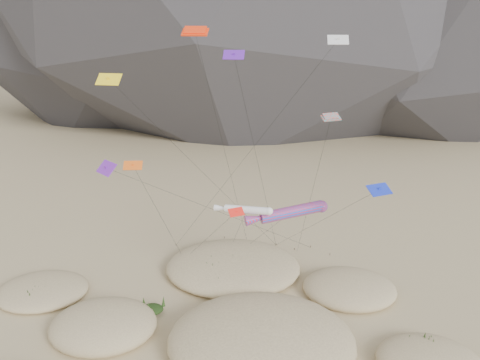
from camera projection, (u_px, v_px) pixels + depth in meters
name	position (u px, v px, depth m)	size (l,w,h in m)	color
dunes	(222.00, 335.00, 45.22)	(49.70, 38.13, 4.48)	#CCB789
dune_grass	(223.00, 333.00, 45.40)	(42.47, 28.71, 1.58)	black
kite_stakes	(249.00, 247.00, 63.88)	(20.93, 6.36, 0.30)	#3F2D1E
rainbow_tube_kite	(289.00, 213.00, 49.08)	(9.08, 13.72, 11.47)	#FF1A1C
white_tube_kite	(244.00, 210.00, 48.53)	(6.22, 14.22, 11.61)	white
orange_parafoil	(196.00, 34.00, 49.01)	(7.20, 7.91, 29.02)	#FA320D
multi_parafoil	(330.00, 120.00, 47.37)	(2.78, 10.60, 20.74)	#FF281A
delta_kites	(223.00, 131.00, 45.61)	(28.11, 18.58, 28.07)	yellow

